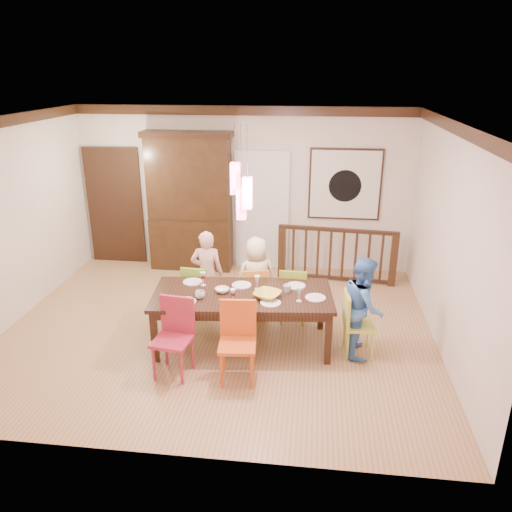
# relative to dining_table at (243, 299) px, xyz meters

# --- Properties ---
(floor) EXTENTS (6.00, 6.00, 0.00)m
(floor) POSITION_rel_dining_table_xyz_m (-0.41, 0.36, -0.67)
(floor) COLOR #A4784F
(floor) RESTS_ON ground
(ceiling) EXTENTS (6.00, 6.00, 0.00)m
(ceiling) POSITION_rel_dining_table_xyz_m (-0.41, 0.36, 2.23)
(ceiling) COLOR white
(ceiling) RESTS_ON wall_back
(wall_back) EXTENTS (6.00, 0.00, 6.00)m
(wall_back) POSITION_rel_dining_table_xyz_m (-0.41, 2.86, 0.78)
(wall_back) COLOR beige
(wall_back) RESTS_ON floor
(wall_left) EXTENTS (0.00, 5.00, 5.00)m
(wall_left) POSITION_rel_dining_table_xyz_m (-3.41, 0.36, 0.78)
(wall_left) COLOR beige
(wall_left) RESTS_ON floor
(wall_right) EXTENTS (0.00, 5.00, 5.00)m
(wall_right) POSITION_rel_dining_table_xyz_m (2.59, 0.36, 0.78)
(wall_right) COLOR beige
(wall_right) RESTS_ON floor
(crown_molding) EXTENTS (6.00, 5.00, 0.16)m
(crown_molding) POSITION_rel_dining_table_xyz_m (-0.41, 0.36, 2.15)
(crown_molding) COLOR black
(crown_molding) RESTS_ON wall_back
(panel_door) EXTENTS (1.04, 0.07, 2.24)m
(panel_door) POSITION_rel_dining_table_xyz_m (-2.81, 2.81, 0.38)
(panel_door) COLOR black
(panel_door) RESTS_ON wall_back
(white_doorway) EXTENTS (0.97, 0.05, 2.22)m
(white_doorway) POSITION_rel_dining_table_xyz_m (-0.06, 2.83, 0.38)
(white_doorway) COLOR silver
(white_doorway) RESTS_ON wall_back
(painting) EXTENTS (1.25, 0.06, 1.25)m
(painting) POSITION_rel_dining_table_xyz_m (1.39, 2.82, 0.92)
(painting) COLOR black
(painting) RESTS_ON wall_back
(pendant_cluster) EXTENTS (0.27, 0.21, 1.14)m
(pendant_cluster) POSITION_rel_dining_table_xyz_m (0.00, -0.00, 1.43)
(pendant_cluster) COLOR #FF4C7A
(pendant_cluster) RESTS_ON ceiling
(dining_table) EXTENTS (2.42, 1.28, 0.75)m
(dining_table) POSITION_rel_dining_table_xyz_m (0.00, 0.00, 0.00)
(dining_table) COLOR black
(dining_table) RESTS_ON floor
(chair_far_left) EXTENTS (0.41, 0.41, 0.84)m
(chair_far_left) POSITION_rel_dining_table_xyz_m (-0.77, 0.71, -0.19)
(chair_far_left) COLOR #86BA33
(chair_far_left) RESTS_ON floor
(chair_far_mid) EXTENTS (0.45, 0.45, 0.84)m
(chair_far_mid) POSITION_rel_dining_table_xyz_m (0.07, 0.74, -0.19)
(chair_far_mid) COLOR orange
(chair_far_mid) RESTS_ON floor
(chair_far_right) EXTENTS (0.40, 0.40, 0.86)m
(chair_far_right) POSITION_rel_dining_table_xyz_m (0.64, 0.75, -0.18)
(chair_far_right) COLOR olive
(chair_far_right) RESTS_ON floor
(chair_near_left) EXTENTS (0.49, 0.49, 0.96)m
(chair_near_left) POSITION_rel_dining_table_xyz_m (-0.73, -0.81, -0.13)
(chair_near_left) COLOR #9F2336
(chair_near_left) RESTS_ON floor
(chair_near_mid) EXTENTS (0.47, 0.47, 0.96)m
(chair_near_mid) POSITION_rel_dining_table_xyz_m (0.06, -0.81, -0.13)
(chair_near_mid) COLOR #D1521A
(chair_near_mid) RESTS_ON floor
(chair_end_right) EXTENTS (0.42, 0.42, 0.85)m
(chair_end_right) POSITION_rel_dining_table_xyz_m (1.52, -0.05, -0.19)
(chair_end_right) COLOR #C6D243
(chair_end_right) RESTS_ON floor
(china_hutch) EXTENTS (1.58, 0.46, 2.49)m
(china_hutch) POSITION_rel_dining_table_xyz_m (-1.34, 2.66, 0.57)
(china_hutch) COLOR black
(china_hutch) RESTS_ON floor
(balustrade) EXTENTS (2.04, 0.27, 0.96)m
(balustrade) POSITION_rel_dining_table_xyz_m (1.30, 2.31, -0.18)
(balustrade) COLOR black
(balustrade) RESTS_ON floor
(person_far_left) EXTENTS (0.49, 0.34, 1.31)m
(person_far_left) POSITION_rel_dining_table_xyz_m (-0.65, 0.83, -0.02)
(person_far_left) COLOR #FFC9C2
(person_far_left) RESTS_ON floor
(person_far_mid) EXTENTS (0.71, 0.59, 1.24)m
(person_far_mid) POSITION_rel_dining_table_xyz_m (0.08, 0.83, -0.05)
(person_far_mid) COLOR beige
(person_far_mid) RESTS_ON floor
(person_end_right) EXTENTS (0.50, 0.64, 1.32)m
(person_end_right) POSITION_rel_dining_table_xyz_m (1.55, -0.01, -0.02)
(person_end_right) COLOR #477DC7
(person_end_right) RESTS_ON floor
(serving_bowl) EXTENTS (0.43, 0.43, 0.08)m
(serving_bowl) POSITION_rel_dining_table_xyz_m (0.33, -0.09, 0.12)
(serving_bowl) COLOR gold
(serving_bowl) RESTS_ON dining_table
(small_bowl) EXTENTS (0.24, 0.24, 0.06)m
(small_bowl) POSITION_rel_dining_table_xyz_m (-0.27, 0.00, 0.11)
(small_bowl) COLOR white
(small_bowl) RESTS_ON dining_table
(cup_left) EXTENTS (0.13, 0.13, 0.10)m
(cup_left) POSITION_rel_dining_table_xyz_m (-0.51, -0.21, 0.12)
(cup_left) COLOR silver
(cup_left) RESTS_ON dining_table
(cup_right) EXTENTS (0.12, 0.12, 0.10)m
(cup_right) POSITION_rel_dining_table_xyz_m (0.58, 0.11, 0.13)
(cup_right) COLOR silver
(cup_right) RESTS_ON dining_table
(plate_far_left) EXTENTS (0.26, 0.26, 0.01)m
(plate_far_left) POSITION_rel_dining_table_xyz_m (-0.73, 0.27, 0.08)
(plate_far_left) COLOR white
(plate_far_left) RESTS_ON dining_table
(plate_far_mid) EXTENTS (0.26, 0.26, 0.01)m
(plate_far_mid) POSITION_rel_dining_table_xyz_m (-0.05, 0.24, 0.08)
(plate_far_mid) COLOR white
(plate_far_mid) RESTS_ON dining_table
(plate_far_right) EXTENTS (0.26, 0.26, 0.01)m
(plate_far_right) POSITION_rel_dining_table_xyz_m (0.68, 0.31, 0.08)
(plate_far_right) COLOR white
(plate_far_right) RESTS_ON dining_table
(plate_near_left) EXTENTS (0.26, 0.26, 0.01)m
(plate_near_left) POSITION_rel_dining_table_xyz_m (-0.67, -0.34, 0.08)
(plate_near_left) COLOR white
(plate_near_left) RESTS_ON dining_table
(plate_near_mid) EXTENTS (0.26, 0.26, 0.01)m
(plate_near_mid) POSITION_rel_dining_table_xyz_m (0.39, -0.25, 0.08)
(plate_near_mid) COLOR white
(plate_near_mid) RESTS_ON dining_table
(plate_end_right) EXTENTS (0.26, 0.26, 0.01)m
(plate_end_right) POSITION_rel_dining_table_xyz_m (0.95, -0.03, 0.08)
(plate_end_right) COLOR white
(plate_end_right) RESTS_ON dining_table
(wine_glass_a) EXTENTS (0.08, 0.08, 0.19)m
(wine_glass_a) POSITION_rel_dining_table_xyz_m (-0.56, 0.19, 0.17)
(wine_glass_a) COLOR #590C19
(wine_glass_a) RESTS_ON dining_table
(wine_glass_b) EXTENTS (0.08, 0.08, 0.19)m
(wine_glass_b) POSITION_rel_dining_table_xyz_m (0.18, 0.15, 0.17)
(wine_glass_b) COLOR silver
(wine_glass_b) RESTS_ON dining_table
(wine_glass_c) EXTENTS (0.08, 0.08, 0.19)m
(wine_glass_c) POSITION_rel_dining_table_xyz_m (-0.07, -0.30, 0.17)
(wine_glass_c) COLOR #590C19
(wine_glass_c) RESTS_ON dining_table
(wine_glass_d) EXTENTS (0.08, 0.08, 0.19)m
(wine_glass_d) POSITION_rel_dining_table_xyz_m (0.74, -0.14, 0.17)
(wine_glass_d) COLOR silver
(wine_glass_d) RESTS_ON dining_table
(napkin) EXTENTS (0.18, 0.14, 0.01)m
(napkin) POSITION_rel_dining_table_xyz_m (-0.06, -0.34, 0.08)
(napkin) COLOR #D83359
(napkin) RESTS_ON dining_table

